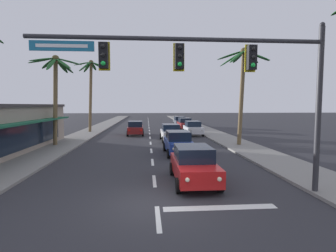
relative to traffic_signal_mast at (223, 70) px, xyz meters
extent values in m
plane|color=#2D2D33|center=(-2.56, -0.49, -4.90)|extent=(220.00, 220.00, 0.00)
cube|color=gray|center=(5.24, 19.51, -4.83)|extent=(3.20, 110.00, 0.14)
cube|color=gray|center=(-10.36, 19.51, -4.83)|extent=(3.20, 110.00, 0.14)
cube|color=silver|center=(-2.56, -1.79, -4.90)|extent=(0.16, 2.00, 0.01)
cube|color=silver|center=(-2.56, 2.38, -4.90)|extent=(0.16, 2.00, 0.01)
cube|color=silver|center=(-2.56, 6.55, -4.90)|extent=(0.16, 2.00, 0.01)
cube|color=silver|center=(-2.56, 10.73, -4.90)|extent=(0.16, 2.00, 0.01)
cube|color=silver|center=(-2.56, 14.90, -4.90)|extent=(0.16, 2.00, 0.01)
cube|color=silver|center=(-2.56, 19.08, -4.90)|extent=(0.16, 2.00, 0.01)
cube|color=silver|center=(-2.56, 23.25, -4.90)|extent=(0.16, 2.00, 0.01)
cube|color=silver|center=(-2.56, 27.42, -4.90)|extent=(0.16, 2.00, 0.01)
cube|color=silver|center=(-2.56, 31.60, -4.90)|extent=(0.16, 2.00, 0.01)
cube|color=silver|center=(-2.56, 35.77, -4.90)|extent=(0.16, 2.00, 0.01)
cube|color=silver|center=(-2.56, 39.94, -4.90)|extent=(0.16, 2.00, 0.01)
cube|color=silver|center=(-2.56, 44.12, -4.90)|extent=(0.16, 2.00, 0.01)
cube|color=silver|center=(-2.56, 48.29, -4.90)|extent=(0.16, 2.00, 0.01)
cube|color=silver|center=(-2.56, 52.47, -4.90)|extent=(0.16, 2.00, 0.01)
cube|color=silver|center=(-2.56, 56.64, -4.90)|extent=(0.16, 2.00, 0.01)
cube|color=silver|center=(-2.56, 60.81, -4.90)|extent=(0.16, 2.00, 0.01)
cube|color=silver|center=(-2.56, 64.99, -4.90)|extent=(0.16, 2.00, 0.01)
cube|color=silver|center=(-2.56, 69.16, -4.90)|extent=(0.16, 2.00, 0.01)
cube|color=silver|center=(-0.36, -1.09, -4.90)|extent=(4.00, 0.44, 0.01)
cylinder|color=#2D2D33|center=(3.85, 0.01, -1.60)|extent=(0.22, 0.22, 6.60)
cylinder|color=#2D2D33|center=(-1.68, 0.01, 1.11)|extent=(11.06, 0.16, 0.16)
sphere|color=#2D2D33|center=(3.85, 0.01, 1.76)|extent=(0.20, 0.20, 0.20)
cube|color=black|center=(1.08, -0.01, 0.47)|extent=(0.32, 0.26, 0.92)
sphere|color=black|center=(1.08, -0.15, 0.77)|extent=(0.17, 0.17, 0.17)
sphere|color=black|center=(1.08, -0.15, 0.47)|extent=(0.17, 0.17, 0.17)
sphere|color=#1EE54C|center=(1.08, -0.15, 0.17)|extent=(0.17, 0.17, 0.17)
cube|color=yellow|center=(1.08, 0.15, 0.47)|extent=(0.42, 0.03, 1.04)
cube|color=black|center=(-1.68, -0.01, 0.47)|extent=(0.32, 0.26, 0.92)
sphere|color=black|center=(-1.68, -0.15, 0.77)|extent=(0.17, 0.17, 0.17)
sphere|color=black|center=(-1.68, -0.15, 0.47)|extent=(0.17, 0.17, 0.17)
sphere|color=#1EE54C|center=(-1.68, -0.15, 0.17)|extent=(0.17, 0.17, 0.17)
cube|color=yellow|center=(-1.68, 0.15, 0.47)|extent=(0.42, 0.03, 1.04)
cube|color=black|center=(-4.45, -0.01, 0.47)|extent=(0.32, 0.26, 0.92)
sphere|color=black|center=(-4.45, -0.15, 0.77)|extent=(0.17, 0.17, 0.17)
sphere|color=black|center=(-4.45, -0.15, 0.47)|extent=(0.17, 0.17, 0.17)
sphere|color=#1EE54C|center=(-4.45, -0.15, 0.17)|extent=(0.17, 0.17, 0.17)
cube|color=yellow|center=(-4.45, 0.15, 0.47)|extent=(0.42, 0.03, 1.04)
cube|color=#196B93|center=(-5.91, 0.01, 0.79)|extent=(2.27, 0.05, 0.36)
cube|color=white|center=(-5.91, -0.02, 0.79)|extent=(1.81, 0.01, 0.12)
cube|color=red|center=(-0.76, 1.98, -4.22)|extent=(1.77, 4.30, 0.72)
cube|color=black|center=(-0.76, 2.13, -3.54)|extent=(1.60, 2.20, 0.64)
cylinder|color=black|center=(0.10, 0.56, -4.58)|extent=(0.22, 0.64, 0.64)
cylinder|color=black|center=(-1.62, 0.56, -4.58)|extent=(0.22, 0.64, 0.64)
cylinder|color=black|center=(0.11, 3.40, -4.58)|extent=(0.22, 0.64, 0.64)
cylinder|color=black|center=(-1.62, 3.40, -4.58)|extent=(0.22, 0.64, 0.64)
sphere|color=#F9EFC6|center=(-0.14, -0.19, -4.14)|extent=(0.18, 0.18, 0.18)
sphere|color=#F9EFC6|center=(-1.38, -0.19, -4.14)|extent=(0.18, 0.18, 0.18)
cube|color=red|center=(-0.09, 4.14, -4.12)|extent=(0.24, 0.06, 0.20)
cube|color=red|center=(-1.41, 4.14, -4.12)|extent=(0.24, 0.06, 0.20)
cube|color=navy|center=(-0.62, 9.13, -4.22)|extent=(1.88, 4.35, 0.72)
cube|color=black|center=(-0.62, 9.28, -3.54)|extent=(1.66, 2.24, 0.64)
cylinder|color=black|center=(0.28, 7.73, -4.58)|extent=(0.24, 0.65, 0.64)
cylinder|color=black|center=(-1.44, 7.69, -4.58)|extent=(0.24, 0.65, 0.64)
cylinder|color=black|center=(0.20, 10.57, -4.58)|extent=(0.24, 0.65, 0.64)
cylinder|color=black|center=(-1.52, 10.52, -4.58)|extent=(0.24, 0.65, 0.64)
sphere|color=#F9EFC6|center=(0.06, 6.98, -4.14)|extent=(0.18, 0.18, 0.18)
sphere|color=#F9EFC6|center=(-1.18, 6.94, -4.14)|extent=(0.18, 0.18, 0.18)
cube|color=red|center=(-0.02, 11.31, -4.12)|extent=(0.24, 0.07, 0.20)
cube|color=red|center=(-1.34, 11.27, -4.12)|extent=(0.24, 0.07, 0.20)
cube|color=silver|center=(-0.54, 16.28, -4.22)|extent=(1.83, 4.33, 0.72)
cube|color=black|center=(-0.54, 16.43, -3.54)|extent=(1.64, 2.23, 0.64)
cylinder|color=black|center=(0.35, 14.88, -4.58)|extent=(0.23, 0.64, 0.64)
cylinder|color=black|center=(-1.38, 14.85, -4.58)|extent=(0.23, 0.64, 0.64)
cylinder|color=black|center=(0.30, 17.71, -4.58)|extent=(0.23, 0.64, 0.64)
cylinder|color=black|center=(-1.43, 17.68, -4.58)|extent=(0.23, 0.64, 0.64)
sphere|color=#F9EFC6|center=(0.12, 14.12, -4.14)|extent=(0.18, 0.18, 0.18)
sphere|color=#F9EFC6|center=(-1.12, 14.10, -4.14)|extent=(0.18, 0.18, 0.18)
cube|color=red|center=(0.08, 18.45, -4.12)|extent=(0.24, 0.06, 0.20)
cube|color=red|center=(-1.24, 18.43, -4.12)|extent=(0.24, 0.06, 0.20)
cube|color=maroon|center=(-4.26, 21.78, -4.22)|extent=(1.86, 4.34, 0.72)
cube|color=black|center=(-4.26, 21.63, -3.54)|extent=(1.65, 2.24, 0.64)
cylinder|color=black|center=(-5.16, 23.17, -4.58)|extent=(0.24, 0.65, 0.64)
cylinder|color=black|center=(-3.43, 23.21, -4.58)|extent=(0.24, 0.65, 0.64)
cylinder|color=black|center=(-5.09, 20.34, -4.58)|extent=(0.24, 0.65, 0.64)
cylinder|color=black|center=(-3.37, 20.38, -4.58)|extent=(0.24, 0.65, 0.64)
sphere|color=#B2B2AD|center=(-4.93, 23.93, -4.14)|extent=(0.18, 0.18, 0.18)
sphere|color=#B2B2AD|center=(-3.69, 23.96, -4.14)|extent=(0.18, 0.18, 0.18)
cube|color=red|center=(-4.87, 19.60, -4.12)|extent=(0.24, 0.07, 0.20)
cube|color=red|center=(-3.55, 19.63, -4.12)|extent=(0.24, 0.07, 0.20)
cube|color=silver|center=(2.58, 21.15, -4.22)|extent=(1.80, 4.32, 0.72)
cube|color=black|center=(2.58, 21.30, -3.54)|extent=(1.62, 2.22, 0.64)
cylinder|color=black|center=(3.45, 19.74, -4.58)|extent=(0.23, 0.64, 0.64)
cylinder|color=black|center=(1.73, 19.72, -4.58)|extent=(0.23, 0.64, 0.64)
cylinder|color=black|center=(3.43, 22.58, -4.58)|extent=(0.23, 0.64, 0.64)
cylinder|color=black|center=(1.70, 22.56, -4.58)|extent=(0.23, 0.64, 0.64)
sphere|color=#B2B2AD|center=(3.22, 18.99, -4.14)|extent=(0.18, 0.18, 0.18)
sphere|color=#B2B2AD|center=(1.98, 18.98, -4.14)|extent=(0.18, 0.18, 0.18)
cube|color=red|center=(3.22, 23.32, -4.12)|extent=(0.24, 0.06, 0.20)
cube|color=red|center=(1.90, 23.30, -4.12)|extent=(0.24, 0.06, 0.20)
cube|color=#4C515B|center=(2.61, 34.21, -4.22)|extent=(1.84, 4.33, 0.72)
cube|color=black|center=(2.60, 34.36, -3.54)|extent=(1.64, 2.23, 0.64)
cylinder|color=black|center=(3.50, 32.81, -4.58)|extent=(0.23, 0.64, 0.64)
cylinder|color=black|center=(1.77, 32.78, -4.58)|extent=(0.23, 0.64, 0.64)
cylinder|color=black|center=(3.44, 35.65, -4.58)|extent=(0.23, 0.64, 0.64)
cylinder|color=black|center=(1.72, 35.62, -4.58)|extent=(0.23, 0.64, 0.64)
sphere|color=#B2B2AD|center=(3.27, 32.06, -4.14)|extent=(0.18, 0.18, 0.18)
sphere|color=#B2B2AD|center=(2.03, 32.03, -4.14)|extent=(0.18, 0.18, 0.18)
cube|color=red|center=(3.23, 36.39, -4.12)|extent=(0.24, 0.06, 0.20)
cube|color=red|center=(1.91, 36.36, -4.12)|extent=(0.24, 0.06, 0.20)
cube|color=maroon|center=(2.69, 28.74, -4.22)|extent=(1.89, 4.35, 0.72)
cube|color=black|center=(2.68, 28.89, -3.54)|extent=(1.66, 2.25, 0.64)
cylinder|color=black|center=(3.59, 27.35, -4.58)|extent=(0.24, 0.65, 0.64)
cylinder|color=black|center=(1.87, 27.30, -4.58)|extent=(0.24, 0.65, 0.64)
cylinder|color=black|center=(3.51, 30.19, -4.58)|extent=(0.24, 0.65, 0.64)
cylinder|color=black|center=(1.79, 30.14, -4.58)|extent=(0.24, 0.65, 0.64)
sphere|color=#B2B2AD|center=(3.37, 26.59, -4.14)|extent=(0.18, 0.18, 0.18)
sphere|color=#B2B2AD|center=(2.13, 26.56, -4.14)|extent=(0.18, 0.18, 0.18)
cube|color=red|center=(3.29, 30.92, -4.12)|extent=(0.24, 0.07, 0.20)
cube|color=red|center=(1.97, 30.88, -4.12)|extent=(0.24, 0.07, 0.20)
cylinder|color=brown|center=(-10.75, 13.70, -1.16)|extent=(0.63, 0.36, 7.49)
ellipsoid|color=#1E5123|center=(-9.55, 13.81, 2.41)|extent=(2.21, 0.63, 0.66)
ellipsoid|color=#1E5123|center=(-10.12, 14.52, 2.13)|extent=(1.38, 1.91, 1.21)
ellipsoid|color=#1E5123|center=(-10.41, 14.65, 2.16)|extent=(0.81, 2.05, 1.16)
ellipsoid|color=#1E5123|center=(-11.43, 14.34, 2.30)|extent=(1.91, 1.63, 0.88)
ellipsoid|color=#1E5123|center=(-11.66, 13.45, 2.42)|extent=(2.21, 0.89, 0.66)
ellipsoid|color=#1E5123|center=(-11.43, 13.00, 2.43)|extent=(1.91, 1.73, 0.62)
ellipsoid|color=#1E5123|center=(-10.67, 12.79, 2.06)|extent=(0.52, 1.92, 1.35)
ellipsoid|color=#1E5123|center=(-9.84, 13.11, 2.16)|extent=(1.85, 1.53, 1.15)
sphere|color=#4C4223|center=(-10.62, 13.70, 2.63)|extent=(0.60, 0.60, 0.60)
cylinder|color=brown|center=(-10.12, 25.06, -0.43)|extent=(0.72, 0.36, 8.96)
ellipsoid|color=#1E5123|center=(-8.99, 25.17, 3.63)|extent=(2.01, 0.63, 1.15)
ellipsoid|color=#1E5123|center=(-9.07, 25.56, 3.72)|extent=(1.97, 1.37, 0.99)
ellipsoid|color=#1E5123|center=(-9.84, 26.07, 3.75)|extent=(0.60, 2.10, 0.91)
ellipsoid|color=#1E5123|center=(-10.56, 25.74, 3.58)|extent=(1.59, 1.69, 1.26)
ellipsoid|color=#1E5123|center=(-10.81, 25.39, 3.59)|extent=(1.95, 1.06, 1.23)
ellipsoid|color=#1E5123|center=(-10.98, 24.88, 3.91)|extent=(2.18, 0.76, 0.60)
ellipsoid|color=#1E5123|center=(-10.28, 24.17, 3.63)|extent=(1.08, 1.99, 1.16)
ellipsoid|color=#1E5123|center=(-9.97, 24.01, 3.87)|extent=(0.46, 2.14, 0.69)
ellipsoid|color=#1E5123|center=(-9.04, 24.56, 3.80)|extent=(2.03, 1.37, 0.82)
sphere|color=#4C4223|center=(-9.94, 25.06, 4.09)|extent=(0.60, 0.60, 0.60)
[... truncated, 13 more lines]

